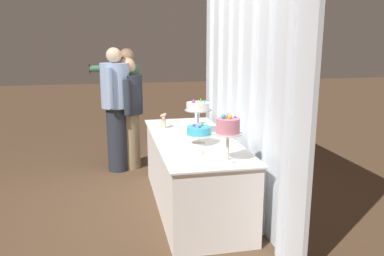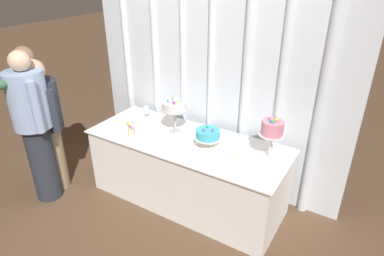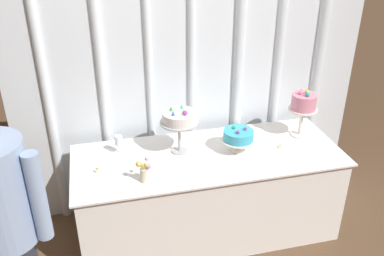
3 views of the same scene
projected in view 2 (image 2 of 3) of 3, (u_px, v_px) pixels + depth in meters
The scene contains 13 objects.
ground_plane at pixel (182, 204), 3.61m from camera, with size 24.00×24.00×0.00m, color brown.
draped_curtain at pixel (216, 67), 3.44m from camera, with size 2.97×0.16×2.65m.
cake_table at pixel (187, 171), 3.52m from camera, with size 2.08×0.81×0.74m.
cake_display_leftmost at pixel (175, 107), 3.40m from camera, with size 0.29×0.29×0.38m.
cake_display_center at pixel (208, 134), 3.19m from camera, with size 0.27×0.27×0.20m.
cake_display_rightmost at pixel (272, 130), 2.93m from camera, with size 0.24×0.24×0.41m.
wine_glass at pixel (146, 110), 3.77m from camera, with size 0.06×0.06×0.15m.
flower_vase at pixel (131, 129), 3.39m from camera, with size 0.11×0.07×0.18m.
tealight_far_left at pixel (122, 122), 3.72m from camera, with size 0.05×0.05×0.03m.
tealight_near_left at pixel (238, 157), 3.05m from camera, with size 0.04×0.04×0.03m.
guest_man_pink_jacket at pixel (45, 124), 3.55m from camera, with size 0.54×0.42×1.51m.
guest_girl_blue_dress at pixel (36, 113), 3.56m from camera, with size 0.48×0.65×1.62m.
guest_man_dark_suit at pixel (34, 124), 3.35m from camera, with size 0.52×0.48×1.64m.
Camera 2 is at (1.58, -2.38, 2.36)m, focal length 31.03 mm.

